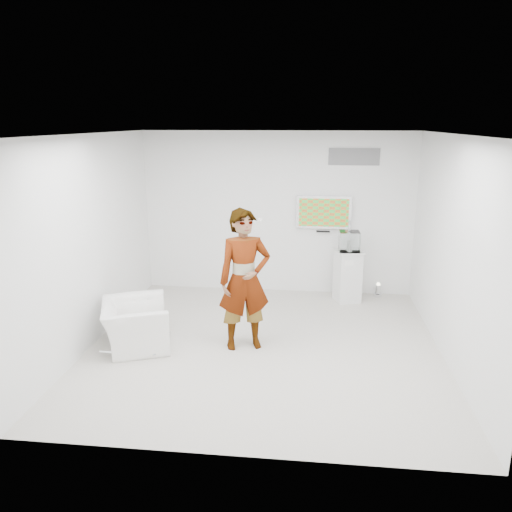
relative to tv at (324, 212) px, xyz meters
name	(u,v)px	position (x,y,z in m)	size (l,w,h in m)	color
room	(265,246)	(-0.85, -2.45, -0.05)	(5.01, 5.01, 3.00)	beige
tv	(324,212)	(0.00, 0.00, 0.00)	(1.00, 0.08, 0.60)	silver
logo_decal	(354,157)	(0.50, 0.04, 1.00)	(0.90, 0.02, 0.30)	slate
person	(245,280)	(-1.13, -2.49, -0.54)	(0.74, 0.48, 2.02)	white
armchair	(135,325)	(-2.70, -2.66, -1.22)	(1.03, 0.90, 0.67)	white
pedestal	(348,276)	(0.46, -0.40, -1.08)	(0.45, 0.45, 0.94)	silver
floor_uplight	(378,290)	(1.05, -0.10, -1.42)	(0.16, 0.16, 0.25)	white
vitrine	(349,241)	(0.46, -0.40, -0.44)	(0.35, 0.35, 0.35)	silver
console	(349,245)	(0.46, -0.40, -0.52)	(0.05, 0.14, 0.20)	silver
wii_remote	(260,221)	(-0.94, -2.27, 0.27)	(0.04, 0.15, 0.04)	silver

